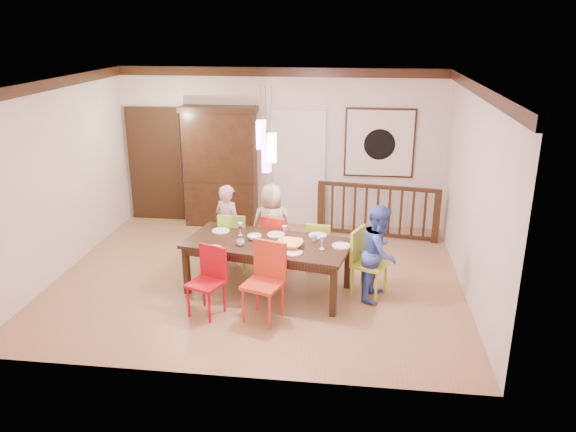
# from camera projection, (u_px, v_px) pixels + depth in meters

# --- Properties ---
(floor) EXTENTS (6.00, 6.00, 0.00)m
(floor) POSITION_uv_depth(u_px,v_px,m) (258.00, 277.00, 8.48)
(floor) COLOR #A87851
(floor) RESTS_ON ground
(ceiling) EXTENTS (6.00, 6.00, 0.00)m
(ceiling) POSITION_uv_depth(u_px,v_px,m) (255.00, 82.00, 7.53)
(ceiling) COLOR white
(ceiling) RESTS_ON wall_back
(wall_back) EXTENTS (6.00, 0.00, 6.00)m
(wall_back) POSITION_uv_depth(u_px,v_px,m) (280.00, 148.00, 10.35)
(wall_back) COLOR beige
(wall_back) RESTS_ON floor
(wall_left) EXTENTS (0.00, 5.00, 5.00)m
(wall_left) POSITION_uv_depth(u_px,v_px,m) (58.00, 178.00, 8.35)
(wall_left) COLOR beige
(wall_left) RESTS_ON floor
(wall_right) EXTENTS (0.00, 5.00, 5.00)m
(wall_right) POSITION_uv_depth(u_px,v_px,m) (473.00, 193.00, 7.65)
(wall_right) COLOR beige
(wall_right) RESTS_ON floor
(crown_molding) EXTENTS (6.00, 5.00, 0.16)m
(crown_molding) POSITION_uv_depth(u_px,v_px,m) (255.00, 88.00, 7.55)
(crown_molding) COLOR black
(crown_molding) RESTS_ON wall_back
(panel_door) EXTENTS (1.04, 0.07, 2.24)m
(panel_door) POSITION_uv_depth(u_px,v_px,m) (156.00, 166.00, 10.71)
(panel_door) COLOR black
(panel_door) RESTS_ON wall_back
(white_doorway) EXTENTS (0.97, 0.05, 2.22)m
(white_doorway) POSITION_uv_depth(u_px,v_px,m) (299.00, 170.00, 10.41)
(white_doorway) COLOR silver
(white_doorway) RESTS_ON wall_back
(painting) EXTENTS (1.25, 0.06, 1.25)m
(painting) POSITION_uv_depth(u_px,v_px,m) (379.00, 143.00, 10.05)
(painting) COLOR black
(painting) RESTS_ON wall_back
(pendant_cluster) EXTENTS (0.27, 0.21, 1.14)m
(pendant_cluster) POSITION_uv_depth(u_px,v_px,m) (266.00, 146.00, 7.39)
(pendant_cluster) COLOR #F84A99
(pendant_cluster) RESTS_ON ceiling
(dining_table) EXTENTS (2.43, 1.45, 0.75)m
(dining_table) POSITION_uv_depth(u_px,v_px,m) (268.00, 247.00, 7.86)
(dining_table) COLOR black
(dining_table) RESTS_ON floor
(chair_far_left) EXTENTS (0.43, 0.43, 0.93)m
(chair_far_left) POSITION_uv_depth(u_px,v_px,m) (235.00, 236.00, 8.64)
(chair_far_left) COLOR #89C53A
(chair_far_left) RESTS_ON floor
(chair_far_mid) EXTENTS (0.50, 0.50, 0.89)m
(chair_far_mid) POSITION_uv_depth(u_px,v_px,m) (278.00, 238.00, 8.63)
(chair_far_mid) COLOR red
(chair_far_mid) RESTS_ON floor
(chair_far_right) EXTENTS (0.40, 0.40, 0.82)m
(chair_far_right) POSITION_uv_depth(u_px,v_px,m) (319.00, 242.00, 8.56)
(chair_far_right) COLOR #A3C92A
(chair_far_right) RESTS_ON floor
(chair_near_left) EXTENTS (0.53, 0.53, 0.91)m
(chair_near_left) POSITION_uv_depth(u_px,v_px,m) (205.00, 278.00, 7.26)
(chair_near_left) COLOR #B10A15
(chair_near_left) RESTS_ON floor
(chair_near_mid) EXTENTS (0.58, 0.58, 1.02)m
(chair_near_mid) POSITION_uv_depth(u_px,v_px,m) (263.00, 278.00, 7.11)
(chair_near_mid) COLOR red
(chair_near_mid) RESTS_ON floor
(chair_end_right) EXTENTS (0.57, 0.57, 0.96)m
(chair_end_right) POSITION_uv_depth(u_px,v_px,m) (370.00, 259.00, 7.77)
(chair_end_right) COLOR #B7CC31
(chair_end_right) RESTS_ON floor
(china_hutch) EXTENTS (1.41, 0.46, 2.23)m
(china_hutch) POSITION_uv_depth(u_px,v_px,m) (221.00, 167.00, 10.39)
(china_hutch) COLOR black
(china_hutch) RESTS_ON floor
(balustrade) EXTENTS (2.17, 0.38, 0.96)m
(balustrade) POSITION_uv_depth(u_px,v_px,m) (378.00, 210.00, 9.93)
(balustrade) COLOR black
(balustrade) RESTS_ON floor
(person_far_left) EXTENTS (0.58, 0.51, 1.32)m
(person_far_left) POSITION_uv_depth(u_px,v_px,m) (228.00, 226.00, 8.70)
(person_far_left) COLOR beige
(person_far_left) RESTS_ON floor
(person_far_mid) EXTENTS (0.69, 0.49, 1.33)m
(person_far_mid) POSITION_uv_depth(u_px,v_px,m) (272.00, 226.00, 8.70)
(person_far_mid) COLOR beige
(person_far_mid) RESTS_ON floor
(person_end_right) EXTENTS (0.66, 0.76, 1.35)m
(person_end_right) POSITION_uv_depth(u_px,v_px,m) (379.00, 252.00, 7.68)
(person_end_right) COLOR #4563C3
(person_end_right) RESTS_ON floor
(serving_bowl) EXTENTS (0.38, 0.38, 0.09)m
(serving_bowl) POSITION_uv_depth(u_px,v_px,m) (290.00, 244.00, 7.63)
(serving_bowl) COLOR yellow
(serving_bowl) RESTS_ON dining_table
(small_bowl) EXTENTS (0.26, 0.26, 0.06)m
(small_bowl) POSITION_uv_depth(u_px,v_px,m) (255.00, 237.00, 7.91)
(small_bowl) COLOR white
(small_bowl) RESTS_ON dining_table
(cup_left) EXTENTS (0.14, 0.14, 0.09)m
(cup_left) POSITION_uv_depth(u_px,v_px,m) (240.00, 243.00, 7.69)
(cup_left) COLOR silver
(cup_left) RESTS_ON dining_table
(cup_right) EXTENTS (0.09, 0.09, 0.08)m
(cup_right) POSITION_uv_depth(u_px,v_px,m) (315.00, 238.00, 7.85)
(cup_right) COLOR silver
(cup_right) RESTS_ON dining_table
(plate_far_left) EXTENTS (0.26, 0.26, 0.01)m
(plate_far_left) POSITION_uv_depth(u_px,v_px,m) (221.00, 231.00, 8.23)
(plate_far_left) COLOR white
(plate_far_left) RESTS_ON dining_table
(plate_far_mid) EXTENTS (0.26, 0.26, 0.01)m
(plate_far_mid) POSITION_uv_depth(u_px,v_px,m) (276.00, 235.00, 8.08)
(plate_far_mid) COLOR white
(plate_far_mid) RESTS_ON dining_table
(plate_far_right) EXTENTS (0.26, 0.26, 0.01)m
(plate_far_right) POSITION_uv_depth(u_px,v_px,m) (318.00, 235.00, 8.05)
(plate_far_right) COLOR white
(plate_far_right) RESTS_ON dining_table
(plate_near_left) EXTENTS (0.26, 0.26, 0.01)m
(plate_near_left) POSITION_uv_depth(u_px,v_px,m) (213.00, 249.00, 7.58)
(plate_near_left) COLOR white
(plate_near_left) RESTS_ON dining_table
(plate_near_mid) EXTENTS (0.26, 0.26, 0.01)m
(plate_near_mid) POSITION_uv_depth(u_px,v_px,m) (293.00, 252.00, 7.46)
(plate_near_mid) COLOR white
(plate_near_mid) RESTS_ON dining_table
(plate_end_right) EXTENTS (0.26, 0.26, 0.01)m
(plate_end_right) POSITION_uv_depth(u_px,v_px,m) (341.00, 246.00, 7.68)
(plate_end_right) COLOR white
(plate_end_right) RESTS_ON dining_table
(wine_glass_a) EXTENTS (0.08, 0.08, 0.19)m
(wine_glass_a) POSITION_uv_depth(u_px,v_px,m) (240.00, 229.00, 8.05)
(wine_glass_a) COLOR #590C19
(wine_glass_a) RESTS_ON dining_table
(wine_glass_b) EXTENTS (0.08, 0.08, 0.19)m
(wine_glass_b) POSITION_uv_depth(u_px,v_px,m) (285.00, 232.00, 7.92)
(wine_glass_b) COLOR silver
(wine_glass_b) RESTS_ON dining_table
(wine_glass_c) EXTENTS (0.08, 0.08, 0.19)m
(wine_glass_c) POSITION_uv_depth(u_px,v_px,m) (256.00, 243.00, 7.54)
(wine_glass_c) COLOR #590C19
(wine_glass_c) RESTS_ON dining_table
(wine_glass_d) EXTENTS (0.08, 0.08, 0.19)m
(wine_glass_d) POSITION_uv_depth(u_px,v_px,m) (322.00, 243.00, 7.56)
(wine_glass_d) COLOR silver
(wine_glass_d) RESTS_ON dining_table
(napkin) EXTENTS (0.18, 0.14, 0.01)m
(napkin) POSITION_uv_depth(u_px,v_px,m) (260.00, 252.00, 7.49)
(napkin) COLOR #D83359
(napkin) RESTS_ON dining_table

